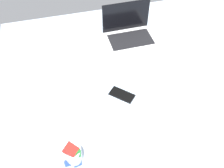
# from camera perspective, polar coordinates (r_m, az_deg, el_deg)

# --- Properties ---
(bed_mattress) EXTENTS (1.80, 1.40, 0.18)m
(bed_mattress) POSITION_cam_1_polar(r_m,az_deg,el_deg) (1.67, 7.70, 1.59)
(bed_mattress) COLOR silver
(bed_mattress) RESTS_ON ground
(laptop) EXTENTS (0.33, 0.23, 0.23)m
(laptop) POSITION_cam_1_polar(r_m,az_deg,el_deg) (1.78, 3.78, 11.38)
(laptop) COLOR silver
(laptop) RESTS_ON bed_mattress
(snack_cup) EXTENTS (0.09, 0.10, 0.15)m
(snack_cup) POSITION_cam_1_polar(r_m,az_deg,el_deg) (1.19, -8.97, -15.47)
(snack_cup) COLOR silver
(snack_cup) RESTS_ON bed_mattress
(cell_phone) EXTENTS (0.15, 0.15, 0.01)m
(cell_phone) POSITION_cam_1_polar(r_m,az_deg,el_deg) (1.44, 2.24, -2.41)
(cell_phone) COLOR black
(cell_phone) RESTS_ON bed_mattress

